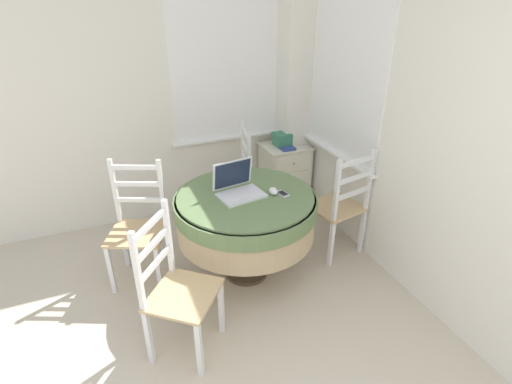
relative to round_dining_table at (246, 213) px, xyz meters
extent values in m
cube|color=white|center=(-0.96, 1.30, 0.68)|extent=(4.17, 0.06, 2.55)
cube|color=white|center=(0.29, 1.27, 0.89)|extent=(1.10, 0.01, 1.42)
cube|color=white|center=(0.29, 1.24, 0.17)|extent=(1.18, 0.07, 0.02)
cube|color=white|center=(1.12, 0.44, 0.89)|extent=(0.01, 1.10, 1.42)
cube|color=white|center=(1.09, 0.44, 0.17)|extent=(0.07, 1.18, 0.02)
cube|color=white|center=(0.98, 1.13, 0.68)|extent=(0.28, 0.28, 2.55)
cylinder|color=#4C3D2D|center=(0.00, 0.00, -0.58)|extent=(0.36, 0.36, 0.03)
cylinder|color=#4C3D2D|center=(0.00, 0.00, -0.21)|extent=(0.11, 0.11, 0.71)
cylinder|color=tan|center=(0.00, 0.00, -0.03)|extent=(1.09, 1.09, 0.33)
cylinder|color=#607A4C|center=(0.00, 0.00, 0.08)|extent=(1.12, 1.12, 0.12)
cylinder|color=#607A4C|center=(0.00, 0.00, 0.15)|extent=(1.06, 1.06, 0.02)
cube|color=silver|center=(-0.04, -0.01, 0.17)|extent=(0.37, 0.29, 0.02)
cube|color=silver|center=(-0.04, 0.01, 0.18)|extent=(0.32, 0.19, 0.00)
cube|color=silver|center=(-0.06, 0.13, 0.29)|extent=(0.34, 0.10, 0.24)
cube|color=#192338|center=(-0.06, 0.12, 0.29)|extent=(0.30, 0.08, 0.21)
ellipsoid|color=white|center=(0.21, -0.07, 0.18)|extent=(0.06, 0.10, 0.05)
cube|color=#B2B7BC|center=(0.27, -0.10, 0.16)|extent=(0.08, 0.12, 0.01)
cube|color=black|center=(0.27, -0.10, 0.17)|extent=(0.06, 0.09, 0.00)
cube|color=tan|center=(0.15, 0.85, -0.15)|extent=(0.48, 0.50, 0.02)
cube|color=white|center=(0.02, 1.07, -0.38)|extent=(0.04, 0.04, 0.44)
cube|color=white|center=(-0.06, 0.70, -0.38)|extent=(0.04, 0.04, 0.44)
cube|color=white|center=(0.36, 1.00, -0.38)|extent=(0.04, 0.04, 0.44)
cube|color=white|center=(0.28, 0.63, -0.38)|extent=(0.04, 0.04, 0.44)
cube|color=white|center=(0.36, 1.00, 0.14)|extent=(0.04, 0.04, 0.55)
cube|color=white|center=(0.28, 0.63, 0.14)|extent=(0.04, 0.04, 0.55)
cube|color=white|center=(0.32, 0.81, 0.35)|extent=(0.10, 0.37, 0.04)
cube|color=white|center=(0.32, 0.81, 0.20)|extent=(0.10, 0.37, 0.04)
cube|color=white|center=(0.32, 0.81, 0.06)|extent=(0.10, 0.37, 0.04)
cube|color=tan|center=(0.86, 0.02, -0.15)|extent=(0.50, 0.47, 0.02)
cube|color=white|center=(1.01, 0.23, -0.38)|extent=(0.04, 0.04, 0.44)
cube|color=white|center=(0.64, 0.16, -0.38)|extent=(0.04, 0.04, 0.44)
cube|color=white|center=(1.08, -0.11, -0.38)|extent=(0.04, 0.04, 0.44)
cube|color=white|center=(0.71, -0.18, -0.38)|extent=(0.04, 0.04, 0.44)
cube|color=white|center=(1.08, -0.11, 0.14)|extent=(0.04, 0.04, 0.55)
cube|color=white|center=(0.71, -0.18, 0.14)|extent=(0.04, 0.04, 0.55)
cube|color=white|center=(0.89, -0.15, 0.35)|extent=(0.37, 0.09, 0.04)
cube|color=white|center=(0.89, -0.15, 0.20)|extent=(0.37, 0.09, 0.04)
cube|color=white|center=(0.89, -0.15, 0.06)|extent=(0.37, 0.09, 0.04)
cube|color=tan|center=(-0.64, -0.57, -0.15)|extent=(0.58, 0.58, 0.02)
cube|color=white|center=(-0.63, -0.83, -0.38)|extent=(0.05, 0.05, 0.44)
cube|color=white|center=(-0.39, -0.53, -0.38)|extent=(0.05, 0.05, 0.44)
cube|color=white|center=(-0.90, -0.61, -0.38)|extent=(0.05, 0.05, 0.44)
cube|color=white|center=(-0.66, -0.32, -0.38)|extent=(0.05, 0.05, 0.44)
cube|color=white|center=(-0.90, -0.61, 0.14)|extent=(0.04, 0.04, 0.55)
cube|color=white|center=(-0.66, -0.32, 0.14)|extent=(0.04, 0.04, 0.55)
cube|color=white|center=(-0.78, -0.46, 0.35)|extent=(0.25, 0.31, 0.04)
cube|color=white|center=(-0.78, -0.46, 0.20)|extent=(0.25, 0.31, 0.04)
cube|color=white|center=(-0.78, -0.46, 0.06)|extent=(0.25, 0.31, 0.04)
cube|color=tan|center=(-0.82, 0.26, -0.15)|extent=(0.55, 0.54, 0.02)
cube|color=white|center=(-1.06, 0.18, -0.38)|extent=(0.04, 0.04, 0.44)
cube|color=white|center=(-0.72, 0.02, -0.38)|extent=(0.04, 0.04, 0.44)
cube|color=white|center=(-0.92, 0.49, -0.38)|extent=(0.04, 0.04, 0.44)
cube|color=white|center=(-0.58, 0.34, -0.38)|extent=(0.04, 0.04, 0.44)
cube|color=white|center=(-0.92, 0.49, 0.14)|extent=(0.04, 0.04, 0.55)
cube|color=white|center=(-0.58, 0.34, 0.14)|extent=(0.04, 0.04, 0.55)
cube|color=white|center=(-0.75, 0.42, 0.35)|extent=(0.35, 0.17, 0.04)
cube|color=white|center=(-0.75, 0.42, 0.20)|extent=(0.35, 0.17, 0.04)
cube|color=white|center=(-0.75, 0.42, 0.06)|extent=(0.35, 0.17, 0.04)
cube|color=silver|center=(0.85, 1.03, -0.27)|extent=(0.46, 0.40, 0.66)
cube|color=silver|center=(0.85, 1.03, 0.07)|extent=(0.48, 0.43, 0.02)
cube|color=white|center=(0.85, 0.83, -0.05)|extent=(0.40, 0.01, 0.19)
sphere|color=olive|center=(0.85, 0.82, -0.05)|extent=(0.02, 0.02, 0.02)
cube|color=white|center=(0.85, 0.83, -0.27)|extent=(0.40, 0.01, 0.19)
sphere|color=olive|center=(0.85, 0.82, -0.27)|extent=(0.02, 0.02, 0.02)
cube|color=white|center=(0.85, 0.83, -0.49)|extent=(0.40, 0.01, 0.19)
sphere|color=olive|center=(0.85, 0.82, -0.49)|extent=(0.02, 0.02, 0.02)
cube|color=#387A5B|center=(0.82, 1.04, 0.15)|extent=(0.16, 0.18, 0.14)
cube|color=#33478C|center=(0.82, 0.96, 0.09)|extent=(0.14, 0.21, 0.02)
camera|label=1|loc=(-0.96, -2.54, 1.60)|focal=28.00mm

